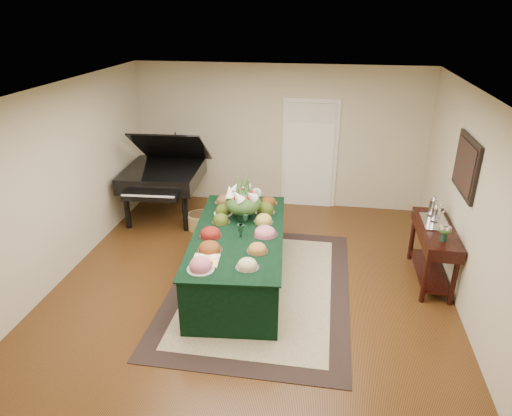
% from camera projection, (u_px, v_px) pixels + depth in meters
% --- Properties ---
extents(ground, '(6.00, 6.00, 0.00)m').
position_uv_depth(ground, '(253.00, 283.00, 6.54)').
color(ground, black).
rests_on(ground, ground).
extents(area_rug, '(2.46, 3.45, 0.01)m').
position_uv_depth(area_rug, '(260.00, 287.00, 6.44)').
color(area_rug, black).
rests_on(area_rug, ground).
extents(kitchen_doorway, '(1.05, 0.07, 2.10)m').
position_uv_depth(kitchen_doorway, '(309.00, 155.00, 8.71)').
color(kitchen_doorway, white).
rests_on(kitchen_doorway, ground).
extents(buffet_table, '(1.46, 2.70, 0.80)m').
position_uv_depth(buffet_table, '(239.00, 257.00, 6.42)').
color(buffet_table, black).
rests_on(buffet_table, ground).
extents(food_platters, '(1.12, 2.38, 0.13)m').
position_uv_depth(food_platters, '(237.00, 226.00, 6.31)').
color(food_platters, silver).
rests_on(food_platters, buffet_table).
extents(cutting_board, '(0.35, 0.35, 0.10)m').
position_uv_depth(cutting_board, '(206.00, 258.00, 5.55)').
color(cutting_board, tan).
rests_on(cutting_board, buffet_table).
extents(green_goblets, '(0.10, 0.41, 0.18)m').
position_uv_depth(green_goblets, '(242.00, 227.00, 6.20)').
color(green_goblets, black).
rests_on(green_goblets, buffet_table).
extents(floral_centerpiece, '(0.54, 0.54, 0.54)m').
position_uv_depth(floral_centerpiece, '(243.00, 198.00, 6.54)').
color(floral_centerpiece, black).
rests_on(floral_centerpiece, buffet_table).
extents(grand_piano, '(1.52, 1.70, 1.67)m').
position_uv_depth(grand_piano, '(163.00, 175.00, 8.29)').
color(grand_piano, black).
rests_on(grand_piano, ground).
extents(wicker_basket, '(0.43, 0.43, 0.27)m').
position_uv_depth(wicker_basket, '(199.00, 221.00, 8.10)').
color(wicker_basket, '#A07B40').
rests_on(wicker_basket, ground).
extents(mahogany_sideboard, '(0.45, 1.36, 0.85)m').
position_uv_depth(mahogany_sideboard, '(435.00, 239.00, 6.36)').
color(mahogany_sideboard, black).
rests_on(mahogany_sideboard, ground).
extents(tea_service, '(0.34, 0.58, 0.30)m').
position_uv_depth(tea_service, '(435.00, 212.00, 6.47)').
color(tea_service, silver).
rests_on(tea_service, mahogany_sideboard).
extents(pink_bouquet, '(0.18, 0.18, 0.23)m').
position_uv_depth(pink_bouquet, '(445.00, 231.00, 5.85)').
color(pink_bouquet, black).
rests_on(pink_bouquet, mahogany_sideboard).
extents(wall_painting, '(0.05, 0.95, 0.75)m').
position_uv_depth(wall_painting, '(466.00, 166.00, 5.88)').
color(wall_painting, black).
rests_on(wall_painting, ground).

